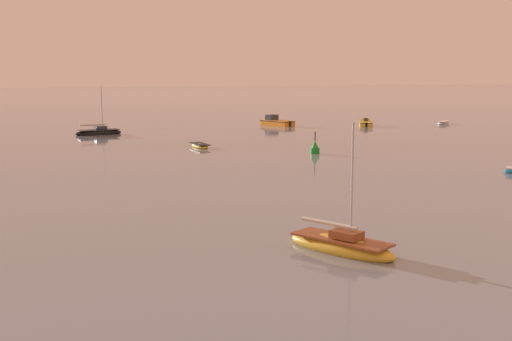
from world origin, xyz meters
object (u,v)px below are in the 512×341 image
object	(u,v)px
rowboat_moored_0	(200,146)
sailboat_moored_0	(341,245)
sailboat_moored_1	(99,132)
rowboat_moored_2	(443,123)
channel_buoy	(315,149)
motorboat_moored_1	(366,124)
motorboat_moored_0	(273,123)

from	to	relation	value
rowboat_moored_0	sailboat_moored_0	world-z (taller)	sailboat_moored_0
sailboat_moored_0	sailboat_moored_1	world-z (taller)	sailboat_moored_1
rowboat_moored_2	sailboat_moored_1	distance (m)	52.22
sailboat_moored_1	channel_buoy	bearing A→B (deg)	-67.58
rowboat_moored_0	channel_buoy	distance (m)	12.67
rowboat_moored_2	motorboat_moored_1	xyz separation A→B (m)	(-12.79, 1.83, 0.06)
sailboat_moored_0	channel_buoy	bearing A→B (deg)	128.11
sailboat_moored_0	sailboat_moored_1	distance (m)	57.41
sailboat_moored_1	channel_buoy	size ratio (longest dim) A/B	2.88
sailboat_moored_0	motorboat_moored_1	distance (m)	68.01
motorboat_moored_0	channel_buoy	world-z (taller)	channel_buoy
motorboat_moored_0	motorboat_moored_1	bearing A→B (deg)	-134.60
rowboat_moored_2	motorboat_moored_1	world-z (taller)	motorboat_moored_1
rowboat_moored_0	rowboat_moored_2	world-z (taller)	rowboat_moored_2
sailboat_moored_0	motorboat_moored_0	xyz separation A→B (m)	(23.32, 63.25, 0.10)
channel_buoy	sailboat_moored_1	bearing A→B (deg)	122.33
rowboat_moored_0	rowboat_moored_2	bearing A→B (deg)	-73.09
rowboat_moored_0	motorboat_moored_1	size ratio (longest dim) A/B	0.69
rowboat_moored_2	motorboat_moored_0	bearing A→B (deg)	125.19
motorboat_moored_1	channel_buoy	world-z (taller)	channel_buoy
sailboat_moored_0	rowboat_moored_0	bearing A→B (deg)	145.64
rowboat_moored_0	sailboat_moored_0	distance (m)	39.47
sailboat_moored_0	rowboat_moored_2	bearing A→B (deg)	111.50
rowboat_moored_2	sailboat_moored_0	size ratio (longest dim) A/B	0.71
channel_buoy	rowboat_moored_2	bearing A→B (deg)	36.11
rowboat_moored_0	motorboat_moored_1	world-z (taller)	motorboat_moored_1
motorboat_moored_1	channel_buoy	bearing A→B (deg)	170.31
rowboat_moored_2	sailboat_moored_1	size ratio (longest dim) A/B	0.62
rowboat_moored_2	sailboat_moored_0	distance (m)	74.19
motorboat_moored_0	sailboat_moored_1	xyz separation A→B (m)	(-26.60, -5.94, -0.07)
motorboat_moored_0	channel_buoy	xyz separation A→B (m)	(-9.46, -33.03, 0.10)
sailboat_moored_0	sailboat_moored_1	xyz separation A→B (m)	(-3.29, 57.32, 0.03)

